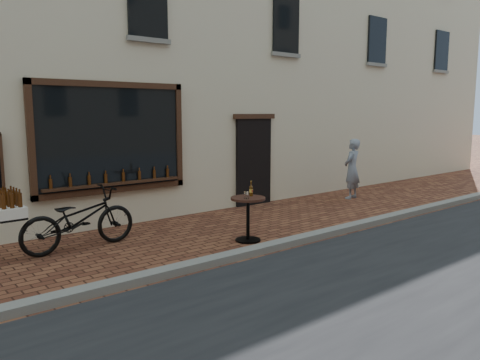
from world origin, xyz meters
TOP-DOWN VIEW (x-y plane):
  - ground at (0.00, 0.00)m, footprint 90.00×90.00m
  - kerb at (0.00, 0.20)m, footprint 90.00×0.25m
  - shop_building at (0.00, 6.50)m, footprint 28.00×6.20m
  - cargo_bicycle at (-3.09, 2.34)m, footprint 2.36×0.81m
  - bistro_table at (-0.44, 0.90)m, footprint 0.64×0.64m
  - pedestrian at (4.55, 2.40)m, footprint 0.68×0.53m

SIDE VIEW (x-z plane):
  - ground at x=0.00m, z-range 0.00..0.00m
  - kerb at x=0.00m, z-range 0.00..0.12m
  - cargo_bicycle at x=-3.09m, z-range -0.03..1.11m
  - bistro_table at x=-0.44m, z-range 0.04..1.13m
  - pedestrian at x=4.55m, z-range 0.00..1.65m
  - shop_building at x=0.00m, z-range 0.00..10.00m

